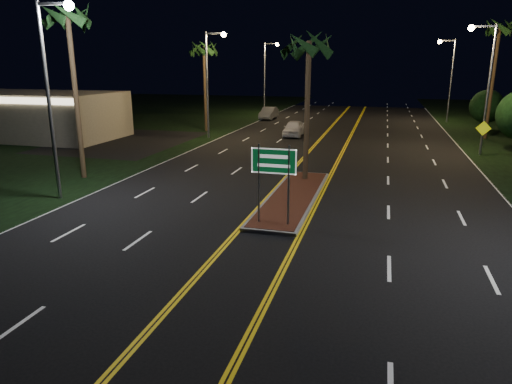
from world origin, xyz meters
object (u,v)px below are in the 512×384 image
(streetlight_left_mid, at_px, (211,73))
(streetlight_right_mid, at_px, (484,74))
(median_island, at_px, (293,197))
(car_far, at_px, (269,112))
(streetlight_right_far, at_px, (449,71))
(car_near, at_px, (294,127))
(palm_left_near, at_px, (68,18))
(streetlight_left_near, at_px, (53,79))
(palm_left_far, at_px, (204,49))
(shrub_far, at_px, (487,106))
(warning_sign, at_px, (483,133))
(commercial_building, at_px, (34,115))
(streetlight_left_far, at_px, (267,70))
(palm_median, at_px, (309,45))
(palm_right_far, at_px, (500,29))
(highway_sign, at_px, (274,169))

(streetlight_left_mid, xyz_separation_m, streetlight_right_mid, (21.23, -2.00, 0.00))
(median_island, height_order, car_far, car_far)
(streetlight_right_far, relative_size, car_near, 1.83)
(streetlight_left_mid, distance_m, car_near, 8.86)
(streetlight_right_far, xyz_separation_m, palm_left_near, (-23.11, -34.00, 3.02))
(car_far, bearing_deg, streetlight_left_near, -91.37)
(palm_left_far, relative_size, car_near, 1.79)
(shrub_far, distance_m, warning_sign, 14.87)
(commercial_building, xyz_separation_m, streetlight_right_far, (36.61, 22.01, 3.65))
(car_far, bearing_deg, streetlight_left_mid, -93.98)
(streetlight_left_mid, distance_m, shrub_far, 27.40)
(warning_sign, bearing_deg, car_far, 143.22)
(streetlight_right_mid, bearing_deg, shrub_far, 77.18)
(streetlight_right_far, distance_m, warning_sign, 20.97)
(car_near, xyz_separation_m, warning_sign, (14.74, -5.61, 0.78))
(streetlight_left_near, xyz_separation_m, streetlight_right_mid, (21.23, 18.00, 0.00))
(streetlight_left_far, distance_m, palm_median, 35.18)
(commercial_building, height_order, car_far, commercial_building)
(palm_median, bearing_deg, commercial_building, 159.95)
(streetlight_right_mid, distance_m, palm_left_near, 27.19)
(streetlight_right_far, xyz_separation_m, palm_median, (-10.61, -31.50, 1.62))
(streetlight_right_far, distance_m, car_near, 21.35)
(palm_right_far, bearing_deg, streetlight_right_mid, -105.29)
(streetlight_right_far, bearing_deg, palm_median, -108.62)
(palm_median, xyz_separation_m, palm_left_near, (-12.50, -2.50, 1.40))
(median_island, relative_size, highway_sign, 3.20)
(median_island, relative_size, warning_sign, 4.16)
(median_island, xyz_separation_m, shrub_far, (13.80, 29.00, 2.25))
(palm_right_far, bearing_deg, palm_left_near, -138.99)
(shrub_far, height_order, warning_sign, shrub_far)
(median_island, xyz_separation_m, streetlight_left_far, (-10.61, 37.00, 5.57))
(highway_sign, bearing_deg, warning_sign, 59.68)
(car_far, distance_m, warning_sign, 27.27)
(median_island, bearing_deg, highway_sign, -90.00)
(palm_left_near, height_order, warning_sign, palm_left_near)
(streetlight_left_near, height_order, car_near, streetlight_left_near)
(highway_sign, bearing_deg, car_near, 98.99)
(commercial_building, bearing_deg, warning_sign, 2.23)
(streetlight_left_mid, height_order, car_far, streetlight_left_mid)
(median_island, relative_size, streetlight_left_mid, 1.14)
(palm_right_far, xyz_separation_m, shrub_far, (1.00, 6.00, -6.81))
(median_island, relative_size, commercial_building, 0.68)
(median_island, xyz_separation_m, palm_left_far, (-12.80, 21.00, 7.66))
(car_near, bearing_deg, streetlight_left_far, 109.90)
(streetlight_left_far, relative_size, palm_median, 1.08)
(car_near, bearing_deg, palm_median, -78.81)
(warning_sign, bearing_deg, palm_median, -129.60)
(streetlight_right_far, xyz_separation_m, palm_left_far, (-23.41, -14.00, 2.09))
(streetlight_left_mid, relative_size, streetlight_right_far, 1.00)
(car_far, xyz_separation_m, warning_sign, (20.23, -18.27, 0.78))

